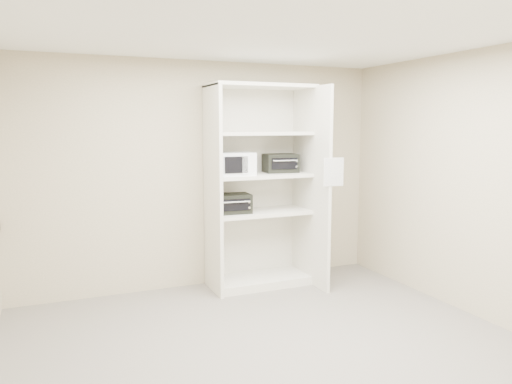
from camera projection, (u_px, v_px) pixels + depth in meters
name	position (u px, v px, depth m)	size (l,w,h in m)	color
floor	(272.00, 349.00, 4.36)	(4.50, 4.00, 0.01)	#6C655D
ceiling	(274.00, 30.00, 4.00)	(4.50, 4.00, 0.01)	white
wall_back	(203.00, 175.00, 6.00)	(4.50, 0.02, 2.70)	beige
wall_front	(452.00, 252.00, 2.36)	(4.50, 0.02, 2.70)	beige
wall_right	(474.00, 184.00, 5.05)	(0.02, 4.00, 2.70)	beige
shelving_unit	(263.00, 193.00, 6.02)	(1.24, 0.92, 2.42)	silver
microwave	(234.00, 164.00, 5.79)	(0.44, 0.33, 0.26)	white
toaster_oven_upper	(280.00, 163.00, 6.12)	(0.39, 0.30, 0.23)	black
toaster_oven_lower	(233.00, 203.00, 5.87)	(0.40, 0.31, 0.22)	black
paper_sign	(334.00, 172.00, 5.64)	(0.25, 0.01, 0.32)	white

